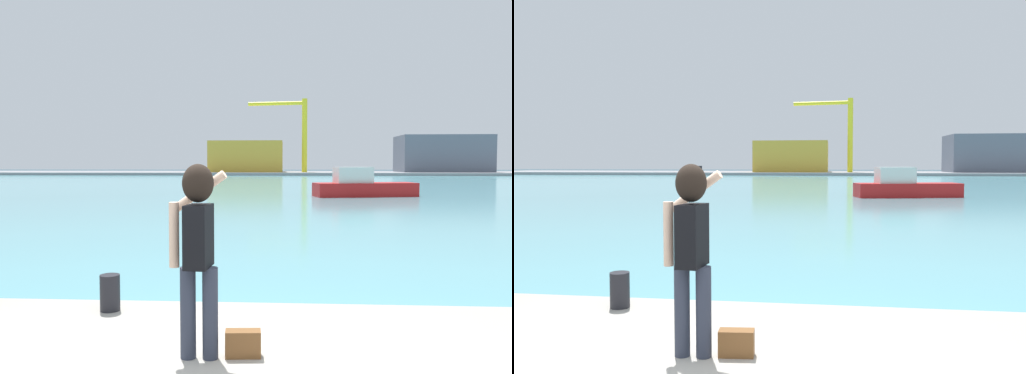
% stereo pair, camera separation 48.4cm
% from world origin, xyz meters
% --- Properties ---
extents(ground_plane, '(220.00, 220.00, 0.00)m').
position_xyz_m(ground_plane, '(0.00, 50.00, 0.00)').
color(ground_plane, '#334751').
extents(harbor_water, '(140.00, 100.00, 0.02)m').
position_xyz_m(harbor_water, '(0.00, 52.00, 0.01)').
color(harbor_water, '#599EA8').
rests_on(harbor_water, ground_plane).
extents(far_shore_dock, '(140.00, 20.00, 0.51)m').
position_xyz_m(far_shore_dock, '(0.00, 92.00, 0.25)').
color(far_shore_dock, gray).
rests_on(far_shore_dock, ground_plane).
extents(person_photographer, '(0.53, 0.56, 1.74)m').
position_xyz_m(person_photographer, '(-0.09, 0.26, 1.58)').
color(person_photographer, '#2D3342').
rests_on(person_photographer, quay_promenade).
extents(handbag, '(0.33, 0.16, 0.24)m').
position_xyz_m(handbag, '(0.30, 0.31, 0.64)').
color(handbag, brown).
rests_on(handbag, quay_promenade).
extents(harbor_bollard, '(0.23, 0.23, 0.43)m').
position_xyz_m(harbor_bollard, '(-1.39, 1.58, 0.73)').
color(harbor_bollard, black).
rests_on(harbor_bollard, quay_promenade).
extents(boat_moored, '(7.08, 3.29, 1.97)m').
position_xyz_m(boat_moored, '(5.85, 28.81, 0.71)').
color(boat_moored, '#B21919').
rests_on(boat_moored, harbor_water).
extents(warehouse_left, '(14.00, 12.02, 5.95)m').
position_xyz_m(warehouse_left, '(-6.83, 91.84, 3.48)').
color(warehouse_left, gold).
rests_on(warehouse_left, far_shore_dock).
extents(warehouse_right, '(16.74, 9.89, 7.07)m').
position_xyz_m(warehouse_right, '(31.34, 92.91, 4.04)').
color(warehouse_right, slate).
rests_on(warehouse_right, far_shore_dock).
extents(port_crane, '(11.28, 2.03, 13.88)m').
position_xyz_m(port_crane, '(2.87, 88.66, 9.14)').
color(port_crane, yellow).
rests_on(port_crane, far_shore_dock).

